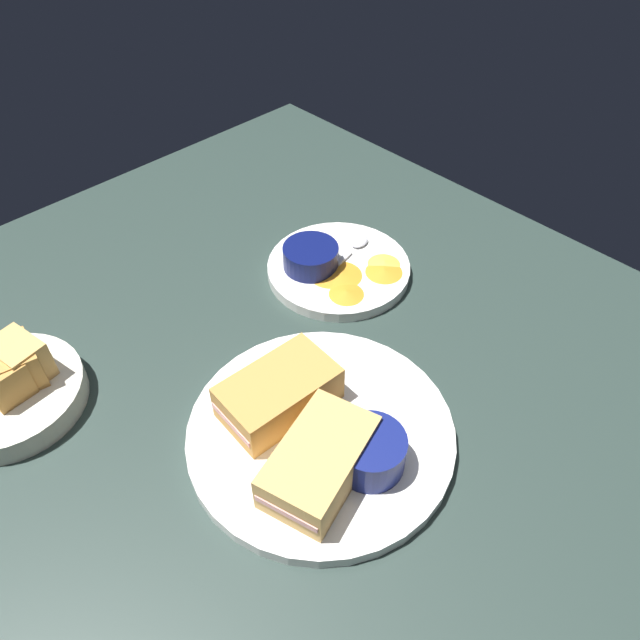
{
  "coord_description": "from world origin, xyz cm",
  "views": [
    {
      "loc": [
        -25.76,
        -37.22,
        57.13
      ],
      "look_at": [
        12.08,
        1.67,
        3.0
      ],
      "focal_mm": 33.61,
      "sensor_mm": 36.0,
      "label": 1
    }
  ],
  "objects_px": {
    "plate_sandwich_main": "(321,433)",
    "plate_chips_companion": "(339,269)",
    "ramekin_dark_sauce": "(370,451)",
    "spoon_by_gravy_ramekin": "(355,246)",
    "ramekin_light_gravy": "(311,256)",
    "bread_basket_rear": "(11,387)",
    "sandwich_half_far": "(319,461)",
    "spoon_by_dark_ramekin": "(320,441)",
    "sandwich_half_near": "(277,394)"
  },
  "relations": [
    {
      "from": "spoon_by_dark_ramekin",
      "to": "spoon_by_gravy_ramekin",
      "type": "height_order",
      "value": "same"
    },
    {
      "from": "plate_sandwich_main",
      "to": "ramekin_light_gravy",
      "type": "bearing_deg",
      "value": 48.65
    },
    {
      "from": "ramekin_dark_sauce",
      "to": "spoon_by_gravy_ramekin",
      "type": "relative_size",
      "value": 0.75
    },
    {
      "from": "sandwich_half_near",
      "to": "bread_basket_rear",
      "type": "bearing_deg",
      "value": 131.98
    },
    {
      "from": "plate_sandwich_main",
      "to": "spoon_by_gravy_ramekin",
      "type": "bearing_deg",
      "value": 36.76
    },
    {
      "from": "sandwich_half_far",
      "to": "bread_basket_rear",
      "type": "relative_size",
      "value": 0.85
    },
    {
      "from": "ramekin_light_gravy",
      "to": "plate_chips_companion",
      "type": "bearing_deg",
      "value": -39.81
    },
    {
      "from": "ramekin_dark_sauce",
      "to": "spoon_by_gravy_ramekin",
      "type": "height_order",
      "value": "ramekin_dark_sauce"
    },
    {
      "from": "bread_basket_rear",
      "to": "plate_chips_companion",
      "type": "bearing_deg",
      "value": -12.9
    },
    {
      "from": "sandwich_half_far",
      "to": "sandwich_half_near",
      "type": "bearing_deg",
      "value": 74.42
    },
    {
      "from": "spoon_by_dark_ramekin",
      "to": "spoon_by_gravy_ramekin",
      "type": "bearing_deg",
      "value": 37.05
    },
    {
      "from": "spoon_by_gravy_ramekin",
      "to": "sandwich_half_near",
      "type": "bearing_deg",
      "value": -153.0
    },
    {
      "from": "plate_chips_companion",
      "to": "ramekin_light_gravy",
      "type": "relative_size",
      "value": 2.6
    },
    {
      "from": "plate_sandwich_main",
      "to": "bread_basket_rear",
      "type": "relative_size",
      "value": 1.72
    },
    {
      "from": "sandwich_half_far",
      "to": "ramekin_dark_sauce",
      "type": "height_order",
      "value": "sandwich_half_far"
    },
    {
      "from": "plate_sandwich_main",
      "to": "sandwich_half_near",
      "type": "height_order",
      "value": "sandwich_half_near"
    },
    {
      "from": "spoon_by_gravy_ramekin",
      "to": "bread_basket_rear",
      "type": "relative_size",
      "value": 0.57
    },
    {
      "from": "bread_basket_rear",
      "to": "plate_sandwich_main",
      "type": "bearing_deg",
      "value": -52.16
    },
    {
      "from": "plate_chips_companion",
      "to": "spoon_by_gravy_ramekin",
      "type": "xyz_separation_m",
      "value": [
        0.04,
        0.01,
        0.01
      ]
    },
    {
      "from": "plate_chips_companion",
      "to": "ramekin_light_gravy",
      "type": "height_order",
      "value": "ramekin_light_gravy"
    },
    {
      "from": "plate_chips_companion",
      "to": "spoon_by_gravy_ramekin",
      "type": "bearing_deg",
      "value": 12.19
    },
    {
      "from": "ramekin_dark_sauce",
      "to": "plate_chips_companion",
      "type": "distance_m",
      "value": 0.33
    },
    {
      "from": "plate_sandwich_main",
      "to": "sandwich_half_near",
      "type": "bearing_deg",
      "value": 104.42
    },
    {
      "from": "sandwich_half_far",
      "to": "plate_chips_companion",
      "type": "height_order",
      "value": "sandwich_half_far"
    },
    {
      "from": "sandwich_half_far",
      "to": "spoon_by_gravy_ramekin",
      "type": "relative_size",
      "value": 1.48
    },
    {
      "from": "sandwich_half_far",
      "to": "spoon_by_dark_ramekin",
      "type": "bearing_deg",
      "value": 45.71
    },
    {
      "from": "sandwich_half_far",
      "to": "spoon_by_gravy_ramekin",
      "type": "bearing_deg",
      "value": 37.89
    },
    {
      "from": "ramekin_dark_sauce",
      "to": "bread_basket_rear",
      "type": "height_order",
      "value": "bread_basket_rear"
    },
    {
      "from": "ramekin_light_gravy",
      "to": "sandwich_half_near",
      "type": "bearing_deg",
      "value": -141.96
    },
    {
      "from": "plate_sandwich_main",
      "to": "spoon_by_dark_ramekin",
      "type": "xyz_separation_m",
      "value": [
        -0.01,
        -0.01,
        0.01
      ]
    },
    {
      "from": "ramekin_dark_sauce",
      "to": "spoon_by_dark_ramekin",
      "type": "height_order",
      "value": "ramekin_dark_sauce"
    },
    {
      "from": "spoon_by_dark_ramekin",
      "to": "bread_basket_rear",
      "type": "relative_size",
      "value": 0.56
    },
    {
      "from": "plate_sandwich_main",
      "to": "sandwich_half_far",
      "type": "xyz_separation_m",
      "value": [
        -0.04,
        -0.04,
        0.03
      ]
    },
    {
      "from": "spoon_by_dark_ramekin",
      "to": "spoon_by_gravy_ramekin",
      "type": "distance_m",
      "value": 0.35
    },
    {
      "from": "sandwich_half_far",
      "to": "spoon_by_gravy_ramekin",
      "type": "height_order",
      "value": "sandwich_half_far"
    },
    {
      "from": "sandwich_half_far",
      "to": "ramekin_light_gravy",
      "type": "distance_m",
      "value": 0.34
    },
    {
      "from": "ramekin_light_gravy",
      "to": "spoon_by_gravy_ramekin",
      "type": "distance_m",
      "value": 0.08
    },
    {
      "from": "spoon_by_gravy_ramekin",
      "to": "ramekin_light_gravy",
      "type": "bearing_deg",
      "value": 167.83
    },
    {
      "from": "spoon_by_dark_ramekin",
      "to": "plate_sandwich_main",
      "type": "bearing_deg",
      "value": 41.91
    },
    {
      "from": "plate_sandwich_main",
      "to": "plate_chips_companion",
      "type": "bearing_deg",
      "value": 40.54
    },
    {
      "from": "sandwich_half_far",
      "to": "spoon_by_dark_ramekin",
      "type": "relative_size",
      "value": 1.51
    },
    {
      "from": "sandwich_half_far",
      "to": "plate_chips_companion",
      "type": "relative_size",
      "value": 0.71
    },
    {
      "from": "bread_basket_rear",
      "to": "spoon_by_dark_ramekin",
      "type": "bearing_deg",
      "value": -55.19
    },
    {
      "from": "spoon_by_dark_ramekin",
      "to": "sandwich_half_near",
      "type": "bearing_deg",
      "value": 89.8
    },
    {
      "from": "sandwich_half_near",
      "to": "ramekin_light_gravy",
      "type": "distance_m",
      "value": 0.25
    },
    {
      "from": "ramekin_dark_sauce",
      "to": "plate_chips_companion",
      "type": "height_order",
      "value": "ramekin_dark_sauce"
    },
    {
      "from": "plate_chips_companion",
      "to": "sandwich_half_near",
      "type": "bearing_deg",
      "value": -150.5
    },
    {
      "from": "sandwich_half_near",
      "to": "ramekin_dark_sauce",
      "type": "distance_m",
      "value": 0.12
    },
    {
      "from": "ramekin_light_gravy",
      "to": "spoon_by_gravy_ramekin",
      "type": "bearing_deg",
      "value": -12.17
    },
    {
      "from": "sandwich_half_far",
      "to": "ramekin_light_gravy",
      "type": "xyz_separation_m",
      "value": [
        0.23,
        0.25,
        -0.01
      ]
    }
  ]
}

